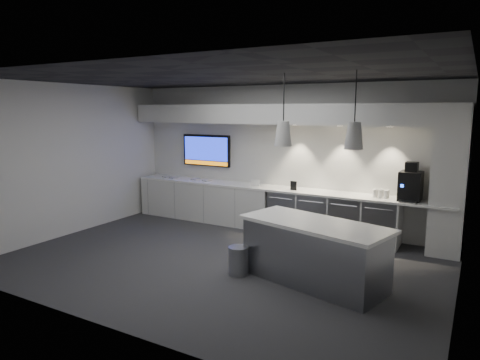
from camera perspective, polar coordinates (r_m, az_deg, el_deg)
The scene contains 28 objects.
floor at distance 7.24m, azimuth -2.60°, elevation -10.75°, with size 7.00×7.00×0.00m, color #2F2F31.
ceiling at distance 6.82m, azimuth -2.79°, elevation 13.64°, with size 7.00×7.00×0.00m, color black.
wall_back at distance 9.07m, azimuth 5.73°, elevation 3.05°, with size 7.00×7.00×0.00m, color silver.
wall_front at distance 4.97m, azimuth -18.20°, elevation -2.60°, with size 7.00×7.00×0.00m, color silver.
wall_left at distance 9.21m, azimuth -21.51°, elevation 2.54°, with size 7.00×7.00×0.00m, color silver.
wall_right at distance 5.85m, azimuth 27.81°, elevation -1.47°, with size 7.00×7.00×0.00m, color silver.
back_counter at distance 8.87m, azimuth 4.82°, elevation -1.13°, with size 6.80×0.65×0.04m, color white.
left_base_cabinets at distance 9.80m, azimuth -4.57°, elevation -2.80°, with size 3.30×0.63×0.86m, color silver.
fridge_unit_a at distance 8.86m, azimuth 6.25°, elevation -4.17°, with size 0.60×0.61×0.85m, color gray.
fridge_unit_b at distance 8.64m, azimuth 10.10°, elevation -4.61°, with size 0.60×0.61×0.85m, color gray.
fridge_unit_c at distance 8.47m, azimuth 14.14°, elevation -5.04°, with size 0.60×0.61×0.85m, color gray.
fridge_unit_d at distance 8.33m, azimuth 18.34°, elevation -5.47°, with size 0.60×0.61×0.85m, color gray.
backsplash at distance 8.64m, azimuth 12.99°, elevation 2.88°, with size 4.60×0.03×1.30m, color silver.
soffit at distance 8.74m, azimuth 5.02°, elevation 8.74°, with size 6.90×0.60×0.40m, color silver.
column at distance 8.06m, azimuth 26.09°, elevation -0.09°, with size 0.55×0.55×2.60m, color silver.
wall_tv at distance 9.93m, azimuth -4.50°, elevation 3.96°, with size 1.25×0.07×0.72m.
island at distance 6.35m, azimuth 9.80°, elevation -9.46°, with size 2.30×1.42×0.91m.
bin at distance 6.63m, azimuth -0.20°, elevation -10.68°, with size 0.31×0.31×0.43m, color gray.
coffee_machine at distance 8.13m, azimuth 21.79°, elevation -0.58°, with size 0.38×0.55×0.68m.
sign_black at distance 8.60m, azimuth 7.15°, elevation -0.75°, with size 0.14×0.02×0.18m, color black.
sign_white at distance 8.98m, azimuth 2.05°, elevation -0.39°, with size 0.18×0.02×0.14m, color white.
cup_cluster at distance 8.23m, azimuth 18.29°, elevation -1.73°, with size 0.27×0.17×0.15m, color white, non-canonical shape.
tray_a at distance 10.33m, azimuth -9.75°, elevation 0.44°, with size 0.16×0.16×0.03m, color #A7A7A7.
tray_b at distance 10.16m, azimuth -8.83°, elevation 0.32°, with size 0.16×0.16×0.03m, color #A7A7A7.
tray_c at distance 9.85m, azimuth -5.98°, elevation 0.10°, with size 0.16×0.16×0.03m, color #A7A7A7.
tray_d at distance 9.63m, azimuth -4.45°, elevation -0.09°, with size 0.16×0.16×0.03m, color #A7A7A7.
pendant_left at distance 6.21m, azimuth 5.79°, elevation 6.22°, with size 0.25×0.25×1.06m.
pendant_right at distance 5.87m, azimuth 14.96°, elevation 5.78°, with size 0.25×0.25×1.06m.
Camera 1 is at (3.61, -5.76, 2.49)m, focal length 32.00 mm.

